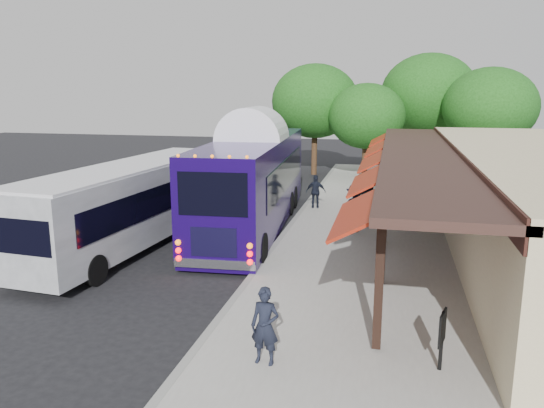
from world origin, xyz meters
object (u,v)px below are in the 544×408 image
Objects in this scene: city_bus at (132,201)px; sign_board at (442,331)px; ped_b at (365,194)px; ped_d at (355,208)px; coach_bus at (253,177)px; ped_c at (316,192)px; ped_a at (265,326)px.

sign_board is (9.99, -6.86, -0.66)m from city_bus.
sign_board is at bearing 90.36° from ped_b.
ped_d is at bearing 118.69° from sign_board.
ped_c is at bearing 55.85° from coach_bus.
ped_b reaches higher than ped_a.
city_bus is (-3.52, -3.42, -0.44)m from coach_bus.
ped_d is 10.28m from sign_board.
coach_bus is at bearing 17.86° from ped_b.
ped_a is 10.55m from ped_d.
coach_bus is 4.18m from ped_c.
ped_b is at bearing 40.46° from city_bus.
ped_a is (3.08, -10.78, -1.12)m from coach_bus.
ped_b is at bearing 143.85° from ped_c.
ped_b is at bearing 90.07° from ped_a.
city_bus is 9.20× the size of sign_board.
coach_bus is 4.21m from ped_d.
ped_a is at bearing -43.35° from city_bus.
coach_bus is at bearing 48.88° from city_bus.
coach_bus is at bearing 137.47° from sign_board.
ped_c is 1.27× the size of sign_board.
sign_board is (2.14, -12.50, -0.17)m from ped_b.
coach_bus is 12.19m from sign_board.
coach_bus reaches higher than ped_a.
ped_c is 0.82× the size of ped_d.
ped_b is (1.25, 13.00, 0.19)m from ped_a.
city_bus reaches higher than ped_b.
ped_b is 2.51m from ped_d.
coach_bus reaches higher than city_bus.
ped_b is 12.68m from sign_board.
coach_bus is 7.95× the size of ped_c.
sign_board is at bearing 100.08° from ped_c.
coach_bus is 4.95m from ped_b.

